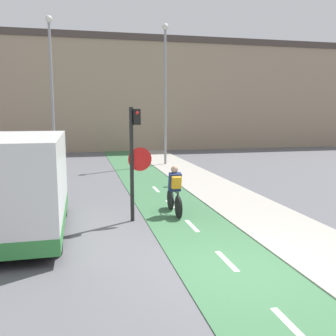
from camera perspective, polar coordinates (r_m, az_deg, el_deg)
name	(u,v)px	position (r m, az deg, el deg)	size (l,w,h in m)	color
ground_plane	(236,272)	(7.73, 10.38, -15.29)	(120.00, 120.00, 0.00)	#5B5B60
bike_lane	(236,271)	(7.73, 10.37, -15.21)	(2.29, 60.00, 0.02)	#3D7047
building_row_background	(114,95)	(32.21, -8.19, 11.01)	(60.00, 5.20, 9.05)	gray
traffic_light_pole	(135,152)	(10.54, -5.13, 2.51)	(0.67, 0.25, 3.24)	black
street_lamp_far	(51,79)	(21.32, -17.34, 12.80)	(0.36, 0.36, 8.06)	gray
street_lamp_sidewalk	(165,82)	(22.07, -0.42, 12.98)	(0.36, 0.36, 8.03)	gray
cyclist_near	(175,191)	(11.38, 1.03, -3.59)	(0.46, 1.67, 1.50)	black
van	(24,187)	(10.09, -21.15, -2.69)	(1.95, 4.76, 2.52)	silver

